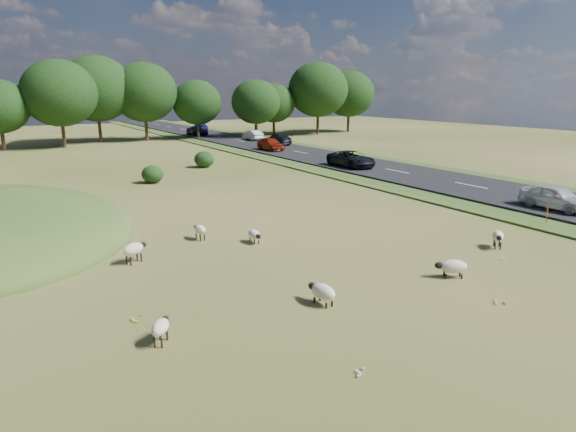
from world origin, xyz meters
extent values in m
plane|color=#425219|center=(0.00, 20.00, 0.00)|extent=(160.00, 160.00, 0.00)
cube|color=black|center=(20.00, 30.00, 0.12)|extent=(8.00, 150.00, 0.25)
cylinder|color=black|center=(-8.82, 53.43, 1.51)|extent=(0.44, 0.44, 3.02)
cylinder|color=black|center=(-2.08, 52.98, 1.95)|extent=(0.44, 0.44, 3.90)
ellipsoid|color=black|center=(-2.08, 52.98, 6.71)|extent=(9.09, 9.09, 8.18)
cylinder|color=black|center=(3.25, 57.90, 2.11)|extent=(0.44, 0.44, 4.22)
ellipsoid|color=black|center=(3.25, 57.90, 7.27)|extent=(9.85, 9.85, 8.86)
cylinder|color=black|center=(9.45, 56.94, 1.97)|extent=(0.44, 0.44, 3.94)
ellipsoid|color=black|center=(9.45, 56.94, 6.79)|extent=(9.20, 9.20, 8.28)
cylinder|color=black|center=(16.87, 56.01, 1.54)|extent=(0.44, 0.44, 3.09)
ellipsoid|color=black|center=(16.87, 56.01, 5.32)|extent=(7.20, 7.20, 6.48)
cylinder|color=black|center=(24.77, 52.46, 1.56)|extent=(0.44, 0.44, 3.12)
ellipsoid|color=black|center=(24.77, 52.46, 5.38)|extent=(7.29, 7.29, 6.56)
cylinder|color=black|center=(29.90, 56.26, 1.47)|extent=(0.44, 0.44, 2.93)
ellipsoid|color=black|center=(29.90, 56.26, 5.05)|extent=(6.84, 6.84, 6.16)
cylinder|color=black|center=(36.86, 53.95, 2.08)|extent=(0.44, 0.44, 4.16)
ellipsoid|color=black|center=(36.86, 53.95, 7.17)|extent=(9.71, 9.71, 8.74)
cylinder|color=black|center=(44.55, 55.89, 1.87)|extent=(0.44, 0.44, 3.74)
ellipsoid|color=black|center=(44.55, 55.89, 6.43)|extent=(8.72, 8.72, 7.84)
ellipsoid|color=black|center=(0.37, 22.25, 0.69)|extent=(1.69, 1.69, 1.38)
ellipsoid|color=black|center=(6.93, 28.06, 0.76)|extent=(1.86, 1.86, 1.52)
cylinder|color=#D8590C|center=(15.01, -1.32, 0.60)|extent=(0.06, 0.06, 1.20)
ellipsoid|color=beige|center=(-6.87, -3.93, 0.52)|extent=(0.85, 0.94, 0.43)
ellipsoid|color=black|center=(-6.60, -3.57, 0.55)|extent=(0.32, 0.34, 0.21)
cylinder|color=black|center=(-6.81, -3.68, 0.15)|extent=(0.06, 0.06, 0.30)
cylinder|color=black|center=(-6.64, -3.80, 0.15)|extent=(0.06, 0.06, 0.30)
cylinder|color=black|center=(-7.09, -4.07, 0.15)|extent=(0.06, 0.06, 0.30)
cylinder|color=black|center=(-6.92, -4.19, 0.15)|extent=(0.06, 0.06, 0.30)
ellipsoid|color=beige|center=(-5.74, 3.62, 0.62)|extent=(1.13, 0.95, 0.51)
ellipsoid|color=black|center=(-5.27, 3.88, 0.65)|extent=(0.40, 0.37, 0.26)
cylinder|color=black|center=(-5.55, 3.87, 0.18)|extent=(0.07, 0.07, 0.36)
cylinder|color=black|center=(-5.43, 3.65, 0.18)|extent=(0.07, 0.07, 0.36)
cylinder|color=black|center=(-6.06, 3.59, 0.18)|extent=(0.07, 0.07, 0.36)
cylinder|color=black|center=(-5.93, 3.37, 0.18)|extent=(0.07, 0.07, 0.36)
ellipsoid|color=beige|center=(4.52, -4.39, 0.46)|extent=(1.17, 1.02, 0.53)
ellipsoid|color=black|center=(4.05, -4.10, 0.50)|extent=(0.42, 0.39, 0.27)
cylinder|color=black|center=(4.20, -4.34, 0.10)|extent=(0.08, 0.08, 0.19)
cylinder|color=black|center=(4.33, -4.12, 0.10)|extent=(0.08, 0.08, 0.19)
cylinder|color=black|center=(4.71, -4.67, 0.10)|extent=(0.08, 0.08, 0.19)
cylinder|color=black|center=(4.85, -4.45, 0.10)|extent=(0.08, 0.08, 0.19)
ellipsoid|color=beige|center=(-2.09, 5.48, 0.52)|extent=(0.51, 0.87, 0.43)
ellipsoid|color=black|center=(-2.13, 5.93, 0.55)|extent=(0.23, 0.29, 0.21)
cylinder|color=black|center=(-2.21, 5.71, 0.15)|extent=(0.06, 0.06, 0.30)
cylinder|color=black|center=(-2.00, 5.73, 0.15)|extent=(0.06, 0.06, 0.30)
cylinder|color=black|center=(-2.17, 5.23, 0.15)|extent=(0.06, 0.06, 0.30)
cylinder|color=black|center=(-1.96, 5.24, 0.15)|extent=(0.06, 0.06, 0.30)
ellipsoid|color=beige|center=(-0.03, 3.72, 0.40)|extent=(0.53, 0.93, 0.46)
ellipsoid|color=black|center=(-0.06, 3.23, 0.43)|extent=(0.24, 0.30, 0.23)
cylinder|color=black|center=(0.07, 3.45, 0.08)|extent=(0.07, 0.07, 0.17)
cylinder|color=black|center=(-0.16, 3.46, 0.08)|extent=(0.07, 0.07, 0.17)
cylinder|color=black|center=(0.10, 3.98, 0.08)|extent=(0.07, 0.07, 0.17)
cylinder|color=black|center=(-0.13, 3.99, 0.08)|extent=(0.07, 0.07, 0.17)
ellipsoid|color=beige|center=(-1.28, -3.99, 0.46)|extent=(0.69, 1.10, 0.53)
ellipsoid|color=black|center=(-1.36, -3.43, 0.50)|extent=(0.30, 0.37, 0.27)
cylinder|color=black|center=(-1.45, -3.70, 0.10)|extent=(0.08, 0.08, 0.19)
cylinder|color=black|center=(-1.20, -3.67, 0.10)|extent=(0.08, 0.08, 0.19)
cylinder|color=black|center=(-1.37, -4.30, 0.10)|extent=(0.08, 0.08, 0.19)
cylinder|color=black|center=(-1.11, -4.27, 0.10)|extent=(0.08, 0.08, 0.19)
ellipsoid|color=beige|center=(9.30, -2.68, 0.57)|extent=(1.01, 0.99, 0.47)
ellipsoid|color=black|center=(8.93, -3.02, 0.61)|extent=(0.37, 0.37, 0.24)
cylinder|color=black|center=(9.18, -2.95, 0.17)|extent=(0.07, 0.07, 0.34)
cylinder|color=black|center=(9.02, -2.78, 0.17)|extent=(0.07, 0.07, 0.34)
cylinder|color=black|center=(9.58, -2.58, 0.17)|extent=(0.07, 0.07, 0.34)
cylinder|color=black|center=(9.42, -2.41, 0.17)|extent=(0.07, 0.07, 0.34)
imported|color=maroon|center=(18.10, 35.61, 0.99)|extent=(1.74, 4.34, 1.48)
imported|color=navy|center=(21.90, 68.59, 0.88)|extent=(1.76, 4.33, 1.26)
imported|color=silver|center=(21.90, 47.88, 0.93)|extent=(1.44, 4.13, 1.36)
imported|color=black|center=(18.10, 20.07, 0.97)|extent=(2.38, 5.17, 1.44)
imported|color=silver|center=(18.10, 0.21, 0.96)|extent=(1.68, 4.18, 1.42)
imported|color=black|center=(21.90, 40.65, 0.95)|extent=(1.96, 4.82, 1.40)
imported|color=black|center=(18.10, 59.58, 0.91)|extent=(2.20, 4.76, 1.32)
camera|label=1|loc=(-10.50, -17.38, 7.10)|focal=32.00mm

